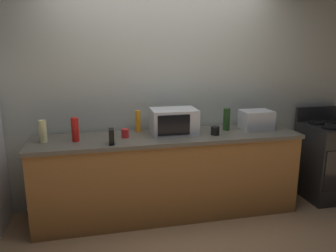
% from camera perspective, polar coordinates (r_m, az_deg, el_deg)
% --- Properties ---
extents(ground_plane, '(8.00, 8.00, 0.00)m').
position_cam_1_polar(ground_plane, '(3.53, 1.49, -17.53)').
color(ground_plane, '#93704C').
extents(back_wall, '(6.40, 0.10, 2.70)m').
position_cam_1_polar(back_wall, '(3.84, -1.35, 6.49)').
color(back_wall, '#9EA399').
rests_on(back_wall, ground_plane).
extents(counter_run, '(2.84, 0.64, 0.90)m').
position_cam_1_polar(counter_run, '(3.68, 0.00, -8.33)').
color(counter_run, brown).
rests_on(counter_run, ground_plane).
extents(stove_range, '(0.60, 0.61, 1.08)m').
position_cam_1_polar(stove_range, '(4.53, 25.66, -5.33)').
color(stove_range, black).
rests_on(stove_range, ground_plane).
extents(microwave, '(0.48, 0.35, 0.27)m').
position_cam_1_polar(microwave, '(3.56, 0.99, 0.78)').
color(microwave, '#B7BABF').
rests_on(microwave, counter_run).
extents(toaster_oven, '(0.34, 0.26, 0.21)m').
position_cam_1_polar(toaster_oven, '(3.92, 14.83, 1.06)').
color(toaster_oven, '#B7BABF').
rests_on(toaster_oven, counter_run).
extents(cordless_phone, '(0.05, 0.11, 0.15)m').
position_cam_1_polar(cordless_phone, '(3.24, -9.63, -1.79)').
color(cordless_phone, black).
rests_on(cordless_phone, counter_run).
extents(bottle_hot_sauce, '(0.07, 0.07, 0.24)m').
position_cam_1_polar(bottle_hot_sauce, '(3.41, -15.59, -0.58)').
color(bottle_hot_sauce, red).
rests_on(bottle_hot_sauce, counter_run).
extents(bottle_dish_soap, '(0.06, 0.06, 0.24)m').
position_cam_1_polar(bottle_dish_soap, '(3.68, -5.14, 0.85)').
color(bottle_dish_soap, orange).
rests_on(bottle_dish_soap, counter_run).
extents(bottle_wine, '(0.08, 0.08, 0.25)m').
position_cam_1_polar(bottle_wine, '(3.78, 9.97, 1.15)').
color(bottle_wine, '#1E3F19').
rests_on(bottle_wine, counter_run).
extents(bottle_vinegar, '(0.08, 0.08, 0.22)m').
position_cam_1_polar(bottle_vinegar, '(3.48, -20.60, -0.85)').
color(bottle_vinegar, beige).
rests_on(bottle_vinegar, counter_run).
extents(mug_red, '(0.08, 0.08, 0.09)m').
position_cam_1_polar(mug_red, '(3.46, -7.35, -1.25)').
color(mug_red, red).
rests_on(mug_red, counter_run).
extents(mug_black, '(0.09, 0.09, 0.09)m').
position_cam_1_polar(mug_black, '(3.57, 8.06, -0.79)').
color(mug_black, black).
rests_on(mug_black, counter_run).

